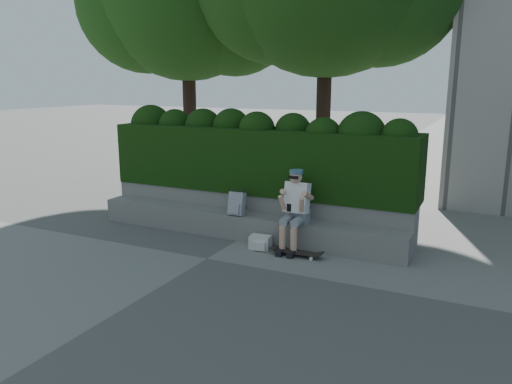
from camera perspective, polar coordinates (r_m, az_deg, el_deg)
The scene contains 8 objects.
ground at distance 8.21m, azimuth -5.62°, elevation -7.59°, with size 80.00×80.00×0.00m, color slate.
bench_ledge at distance 9.17m, azimuth -1.57°, elevation -3.88°, with size 6.00×0.45×0.45m, color gray.
planter_wall at distance 9.54m, azimuth -0.25°, elevation -2.29°, with size 6.00×0.50×0.75m, color gray.
hedge at distance 9.54m, azimuth 0.34°, elevation 3.70°, with size 6.00×1.00×1.20m, color black.
person at distance 8.43m, azimuth 4.53°, elevation -1.68°, with size 0.40×0.76×1.38m.
skateboard at distance 8.29m, azimuth 4.68°, elevation -6.88°, with size 0.79×0.22×0.08m.
backpack_plaid at distance 9.00m, azimuth -2.21°, elevation -1.34°, with size 0.29×0.15×0.42m, color #BABABF.
backpack_ground at distance 8.61m, azimuth 0.51°, elevation -5.76°, with size 0.35×0.25×0.23m, color silver.
Camera 1 is at (4.08, -6.54, 2.83)m, focal length 35.00 mm.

